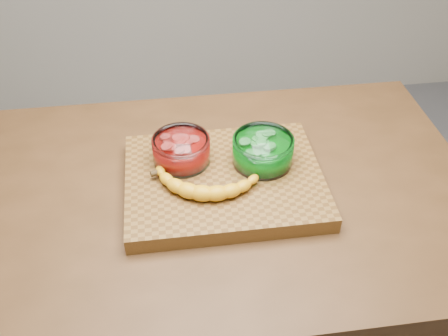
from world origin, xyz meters
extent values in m
cube|color=#492C15|center=(0.00, 0.00, 0.45)|extent=(1.20, 0.80, 0.90)
cube|color=brown|center=(0.00, 0.00, 0.92)|extent=(0.45, 0.35, 0.04)
cylinder|color=white|center=(-0.09, 0.06, 0.97)|extent=(0.13, 0.13, 0.06)
cylinder|color=red|center=(-0.09, 0.06, 0.96)|extent=(0.11, 0.11, 0.04)
cylinder|color=#FF5850|center=(-0.09, 0.06, 0.99)|extent=(0.11, 0.11, 0.02)
cylinder|color=white|center=(0.10, 0.03, 0.97)|extent=(0.14, 0.14, 0.07)
cylinder|color=#098E13|center=(0.10, 0.03, 0.96)|extent=(0.12, 0.12, 0.04)
cylinder|color=#6ADB67|center=(0.10, 0.03, 0.99)|extent=(0.11, 0.11, 0.02)
camera|label=1|loc=(-0.11, -0.84, 1.70)|focal=40.00mm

